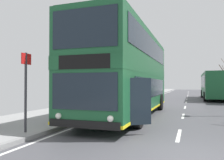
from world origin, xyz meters
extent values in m
cube|color=silver|center=(0.00, 2.60, 0.00)|extent=(0.12, 2.00, 0.00)
cube|color=silver|center=(0.00, 7.40, 0.00)|extent=(0.12, 2.00, 0.00)
cube|color=silver|center=(0.00, 12.20, 0.00)|extent=(0.12, 2.00, 0.00)
cube|color=silver|center=(0.00, 17.00, 0.00)|extent=(0.12, 2.00, 0.00)
cube|color=silver|center=(0.00, 21.80, 0.00)|extent=(0.12, 2.00, 0.00)
cube|color=silver|center=(0.00, 26.60, 0.00)|extent=(0.12, 2.00, 0.00)
cube|color=silver|center=(0.00, 31.40, 0.00)|extent=(0.12, 2.00, 0.00)
cube|color=silver|center=(0.00, 36.20, 0.00)|extent=(0.12, 2.00, 0.00)
cube|color=silver|center=(0.00, 41.00, 0.00)|extent=(0.12, 2.00, 0.00)
cube|color=silver|center=(0.00, 45.80, 0.00)|extent=(0.12, 2.00, 0.00)
cube|color=silver|center=(0.00, 50.60, 0.00)|extent=(0.12, 2.00, 0.00)
cube|color=silver|center=(-3.95, 0.00, 0.00)|extent=(0.12, 133.00, 0.00)
cube|color=gray|center=(-4.30, 0.00, 0.07)|extent=(0.20, 140.00, 0.14)
cube|color=#19512D|center=(-2.76, 6.48, 1.26)|extent=(2.60, 10.74, 1.81)
cube|color=#19512D|center=(-2.76, 6.48, 2.40)|extent=(2.61, 10.79, 0.47)
cube|color=#19512D|center=(-2.76, 6.48, 3.47)|extent=(2.60, 10.74, 1.66)
cube|color=#154527|center=(-2.76, 6.48, 4.33)|extent=(2.52, 10.41, 0.08)
cube|color=#19232D|center=(-2.78, 1.11, 1.48)|extent=(2.24, 0.04, 1.16)
cube|color=black|center=(-2.78, 1.10, 2.40)|extent=(1.79, 0.04, 0.45)
cube|color=#19232D|center=(-2.78, 1.11, 3.47)|extent=(2.24, 0.04, 1.26)
cube|color=black|center=(-2.78, 1.10, 0.45)|extent=(2.42, 0.09, 0.24)
cube|color=yellow|center=(-2.76, 6.48, 0.41)|extent=(2.62, 10.79, 0.10)
cube|color=#19232D|center=(-1.47, 6.75, 1.51)|extent=(0.06, 8.37, 0.94)
cube|color=#19232D|center=(-1.47, 6.48, 3.55)|extent=(0.06, 9.65, 0.99)
cube|color=#19232D|center=(-4.04, 6.76, 1.51)|extent=(0.06, 8.37, 0.94)
cube|color=#19232D|center=(-4.04, 6.49, 3.55)|extent=(0.06, 9.65, 0.99)
sphere|color=white|center=(-1.89, 1.09, 0.67)|extent=(0.20, 0.20, 0.20)
sphere|color=white|center=(-3.67, 1.09, 0.67)|extent=(0.20, 0.20, 0.20)
cube|color=#19232D|center=(-1.22, 2.16, 1.13)|extent=(0.68, 0.49, 1.56)
cube|color=black|center=(-1.56, 2.47, 1.13)|extent=(0.10, 0.90, 1.56)
cylinder|color=black|center=(-1.55, 3.32, 0.52)|extent=(0.30, 1.04, 1.04)
cylinder|color=black|center=(-4.00, 3.33, 0.52)|extent=(0.30, 1.04, 1.04)
cylinder|color=black|center=(-1.52, 9.94, 0.52)|extent=(0.30, 1.04, 1.04)
cylinder|color=black|center=(-3.97, 9.95, 0.52)|extent=(0.30, 1.04, 1.04)
cube|color=#19512D|center=(2.92, 22.44, 1.63)|extent=(2.48, 10.84, 2.61)
cube|color=#19232D|center=(1.71, 22.45, 1.99)|extent=(0.08, 9.20, 1.25)
cube|color=#19232D|center=(2.96, 27.86, 1.89)|extent=(2.07, 0.04, 1.57)
cylinder|color=black|center=(1.79, 25.86, 0.48)|extent=(0.29, 0.96, 0.96)
cylinder|color=black|center=(4.10, 25.84, 0.48)|extent=(0.29, 0.96, 0.96)
cylinder|color=black|center=(1.74, 18.83, 0.48)|extent=(0.29, 0.96, 0.96)
cylinder|color=#386BA8|center=(4.45, 28.16, 0.65)|extent=(0.05, 0.05, 1.01)
cylinder|color=#386BA8|center=(4.45, 30.35, 0.65)|extent=(0.05, 0.05, 1.01)
cylinder|color=#386BA8|center=(4.45, 32.54, 0.65)|extent=(0.05, 0.05, 1.01)
cylinder|color=#2D2D33|center=(-4.71, 0.79, 1.43)|extent=(0.08, 0.08, 2.59)
cube|color=red|center=(-4.71, 0.81, 2.53)|extent=(0.04, 0.44, 0.36)
cylinder|color=#4C3D2D|center=(5.64, 37.62, 4.12)|extent=(1.34, 0.54, 1.89)
cylinder|color=#4C3D2D|center=(5.98, 38.39, 4.13)|extent=(0.63, 1.20, 1.79)
cylinder|color=#4C3D2D|center=(5.92, 38.40, 5.54)|extent=(0.76, 1.23, 1.48)
camera|label=1|loc=(0.37, -5.31, 1.70)|focal=36.49mm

